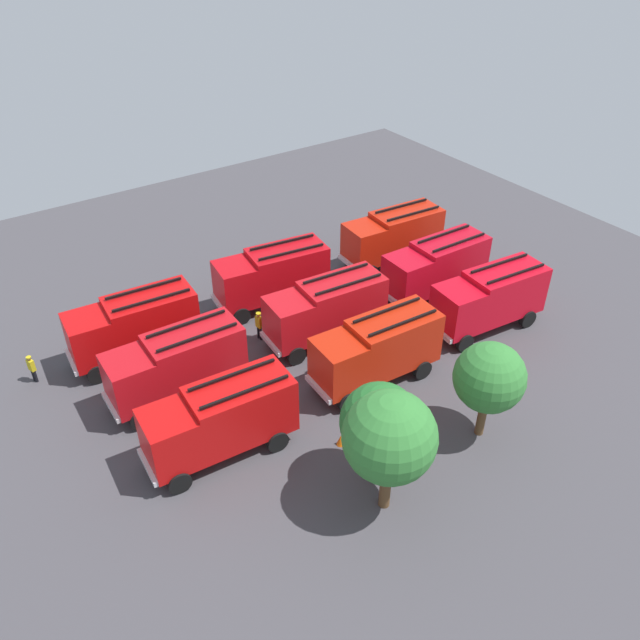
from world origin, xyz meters
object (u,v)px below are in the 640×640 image
fire_truck_4 (326,308)px  firefighter_0 (32,368)px  fire_truck_5 (177,363)px  tree_1 (380,423)px  fire_truck_2 (134,325)px  fire_truck_7 (377,348)px  firefighter_2 (166,354)px  fire_truck_1 (272,274)px  fire_truck_6 (490,297)px  fire_truck_3 (436,266)px  firefighter_3 (484,290)px  traffic_cone_0 (341,440)px  tree_0 (489,378)px  fire_truck_8 (220,418)px  fire_truck_0 (393,235)px  firefighter_1 (259,324)px  tree_2 (390,438)px

fire_truck_4 → firefighter_0: size_ratio=4.44×
fire_truck_4 → fire_truck_5: bearing=3.2°
fire_truck_4 → tree_1: tree_1 is taller
fire_truck_2 → tree_1: (-5.33, 14.94, 1.47)m
fire_truck_7 → firefighter_0: size_ratio=4.41×
fire_truck_4 → firefighter_2: size_ratio=4.26×
fire_truck_1 → fire_truck_6: 13.29m
fire_truck_3 → firefighter_3: size_ratio=4.11×
traffic_cone_0 → fire_truck_3: bearing=-150.1°
fire_truck_3 → firefighter_2: (17.46, -2.73, -1.18)m
fire_truck_1 → fire_truck_4: bearing=104.3°
fire_truck_1 → tree_0: size_ratio=1.42×
fire_truck_8 → firefighter_3: (-19.74, -2.08, -1.16)m
fire_truck_0 → firefighter_2: (17.93, 2.08, -1.18)m
fire_truck_8 → fire_truck_5: bearing=-86.5°
fire_truck_6 → traffic_cone_0: fire_truck_6 is taller
firefighter_0 → tree_0: 23.82m
tree_0 → fire_truck_7: bearing=-74.7°
fire_truck_7 → firefighter_0: fire_truck_7 is taller
fire_truck_1 → tree_0: bearing=106.0°
fire_truck_5 → firefighter_1: (-5.95, -1.98, -1.11)m
tree_1 → fire_truck_0: bearing=-131.9°
fire_truck_6 → tree_2: bearing=32.2°
fire_truck_0 → firefighter_1: bearing=16.2°
fire_truck_5 → firefighter_2: size_ratio=4.20×
fire_truck_1 → fire_truck_4: 5.07m
fire_truck_5 → firefighter_3: bearing=173.4°
fire_truck_3 → fire_truck_6: (-0.04, 4.53, 0.00)m
fire_truck_3 → fire_truck_6: same height
fire_truck_6 → fire_truck_7: 8.60m
fire_truck_2 → tree_1: tree_1 is taller
fire_truck_3 → fire_truck_6: size_ratio=0.98×
fire_truck_5 → tree_1: bearing=116.3°
tree_2 → fire_truck_6: bearing=-153.1°
fire_truck_5 → traffic_cone_0: bearing=123.6°
fire_truck_1 → fire_truck_7: (-0.61, 9.66, 0.00)m
fire_truck_1 → fire_truck_2: same height
fire_truck_4 → firefighter_2: bearing=-12.5°
fire_truck_1 → fire_truck_6: same height
tree_0 → tree_1: 6.12m
fire_truck_6 → firefighter_1: 13.71m
firefighter_3 → traffic_cone_0: firefighter_3 is taller
fire_truck_0 → tree_2: bearing=53.6°
fire_truck_8 → fire_truck_6: bearing=-175.8°
fire_truck_6 → fire_truck_2: bearing=-21.6°
fire_truck_7 → firefighter_1: size_ratio=3.98×
fire_truck_3 → fire_truck_7: (8.56, 4.61, 0.00)m
firefighter_1 → firefighter_0: bearing=-25.7°
firefighter_0 → firefighter_1: bearing=-34.2°
firefighter_0 → fire_truck_3: bearing=-31.2°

